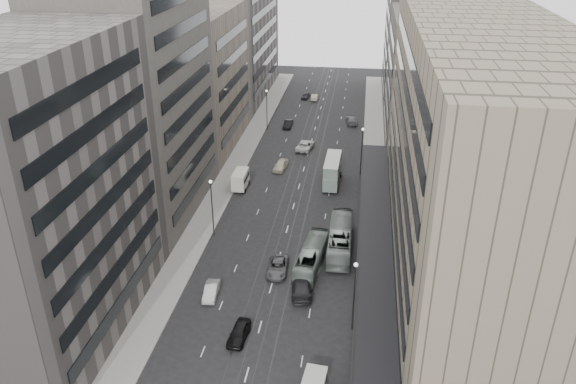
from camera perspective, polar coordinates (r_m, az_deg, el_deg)
The scene contains 28 objects.
ground at distance 66.01m, azimuth -1.91°, elevation -10.24°, with size 220.00×220.00×0.00m, color black.
sidewalk_right at distance 97.98m, azimuth 8.72°, elevation 2.33°, with size 4.00×125.00×0.15m, color gray.
sidewalk_left at distance 100.25m, azimuth -5.12°, elevation 3.10°, with size 4.00×125.00×0.15m, color gray.
department_store at distance 66.10m, azimuth 17.81°, elevation 3.37°, with size 19.20×60.00×30.00m.
building_right_mid at distance 108.47m, azimuth 14.25°, elevation 10.86°, with size 15.00×28.00×24.00m, color #46423D.
building_right_far at distance 137.19m, azimuth 13.22°, elevation 14.92°, with size 15.00×32.00×28.00m, color slate.
building_left_a at distance 59.17m, azimuth -24.52°, elevation -0.46°, with size 15.00×28.00×30.00m, color slate.
building_left_b at distance 80.81m, azimuth -15.17°, elevation 9.33°, with size 15.00×26.00×34.00m, color #46423D.
building_left_c at distance 106.44m, azimuth -9.48°, elevation 11.30°, with size 15.00×28.00×25.00m, color gray.
building_left_d at distance 137.23m, azimuth -5.51°, elevation 15.47°, with size 15.00×38.00×28.00m, color slate.
lamp_right_near at distance 58.23m, azimuth 6.77°, elevation -9.72°, with size 0.44×0.44×8.32m.
lamp_right_far at distance 93.68m, azimuth 7.52°, elevation 4.67°, with size 0.44×0.44×8.32m.
lamp_left_near at distance 75.19m, azimuth -7.75°, elevation -0.95°, with size 0.44×0.44×8.32m.
lamp_left_far at distance 114.16m, azimuth -2.17°, elevation 8.83°, with size 0.44×0.44×8.32m.
bus_near at distance 69.75m, azimuth 2.43°, elevation -6.56°, with size 2.49×10.66×2.97m, color gray.
bus_far at distance 73.31m, azimuth 5.32°, elevation -4.69°, with size 2.86×12.23×3.41m, color #8F9A93.
double_decker at distance 90.71m, azimuth 4.52°, elevation 2.19°, with size 2.70×8.30×4.51m.
panel_van at distance 89.71m, azimuth -4.86°, elevation 1.30°, with size 2.29×4.60×2.89m.
sedan_0 at distance 59.65m, azimuth -5.01°, elevation -14.05°, with size 1.74×4.34×1.48m, color black.
sedan_1 at distance 65.80m, azimuth -7.81°, elevation -9.92°, with size 1.43×4.11×1.35m, color silver.
sedan_2 at distance 69.18m, azimuth -1.05°, elevation -7.61°, with size 2.35×5.09×1.42m, color #555557.
sedan_3 at distance 65.68m, azimuth 1.39°, elevation -9.52°, with size 2.40×5.90×1.71m, color #232325.
sedan_4 at distance 96.51m, azimuth -0.75°, elevation 2.73°, with size 1.88×4.67×1.59m, color beige.
sedan_5 at distance 116.75m, azimuth 0.01°, elevation 6.94°, with size 1.56×4.47×1.47m, color black.
sedan_6 at distance 105.28m, azimuth 1.77°, elevation 4.77°, with size 2.65×5.75×1.60m, color silver.
sedan_7 at distance 119.67m, azimuth 6.47°, elevation 7.27°, with size 2.15×5.29×1.54m, color #5A5A5D.
sedan_8 at distance 136.44m, azimuth 1.81°, elevation 9.75°, with size 1.57×3.90×1.33m, color black.
sedan_9 at distance 135.42m, azimuth 2.74°, elevation 9.62°, with size 1.48×4.24×1.40m, color #AAA18D.
Camera 1 is at (9.38, -52.32, 39.14)m, focal length 35.00 mm.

